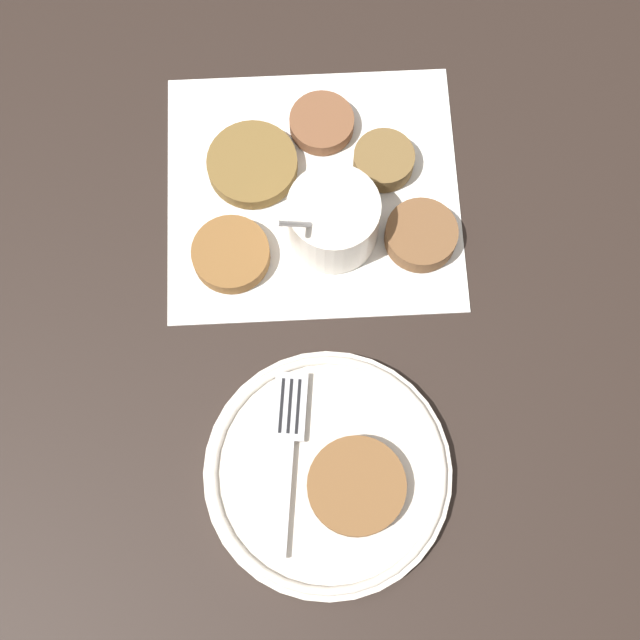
% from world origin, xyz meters
% --- Properties ---
extents(ground_plane, '(4.00, 4.00, 0.00)m').
position_xyz_m(ground_plane, '(0.00, 0.00, 0.00)').
color(ground_plane, black).
extents(napkin, '(0.32, 0.30, 0.00)m').
position_xyz_m(napkin, '(-0.01, -0.02, 0.00)').
color(napkin, white).
rests_on(napkin, ground_plane).
extents(sauce_bowl, '(0.10, 0.08, 0.12)m').
position_xyz_m(sauce_bowl, '(-0.01, 0.03, 0.03)').
color(sauce_bowl, silver).
rests_on(sauce_bowl, napkin).
extents(fritter_0, '(0.09, 0.09, 0.02)m').
position_xyz_m(fritter_0, '(0.05, -0.06, 0.01)').
color(fritter_0, brown).
rests_on(fritter_0, napkin).
extents(fritter_1, '(0.06, 0.06, 0.02)m').
position_xyz_m(fritter_1, '(-0.08, -0.03, 0.01)').
color(fritter_1, brown).
rests_on(fritter_1, napkin).
extents(fritter_2, '(0.07, 0.07, 0.02)m').
position_xyz_m(fritter_2, '(-0.09, 0.05, 0.01)').
color(fritter_2, brown).
rests_on(fritter_2, napkin).
extents(fritter_3, '(0.07, 0.07, 0.02)m').
position_xyz_m(fritter_3, '(0.08, 0.03, 0.01)').
color(fritter_3, brown).
rests_on(fritter_3, napkin).
extents(fritter_4, '(0.06, 0.06, 0.02)m').
position_xyz_m(fritter_4, '(-0.03, -0.09, 0.01)').
color(fritter_4, brown).
rests_on(fritter_4, napkin).
extents(serving_plate, '(0.22, 0.22, 0.02)m').
position_xyz_m(serving_plate, '(0.04, 0.25, 0.01)').
color(serving_plate, silver).
rests_on(serving_plate, ground_plane).
extents(fritter_on_plate, '(0.08, 0.08, 0.01)m').
position_xyz_m(fritter_on_plate, '(0.02, 0.27, 0.03)').
color(fritter_on_plate, brown).
rests_on(fritter_on_plate, serving_plate).
extents(fork, '(0.06, 0.16, 0.00)m').
position_xyz_m(fork, '(0.07, 0.22, 0.02)').
color(fork, silver).
rests_on(fork, serving_plate).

